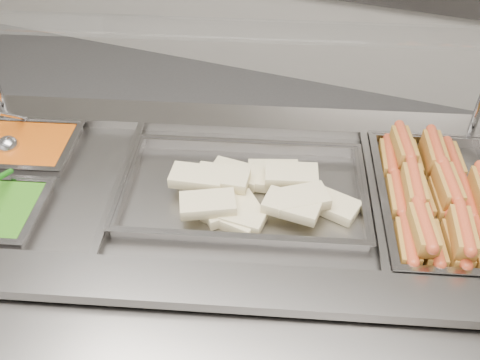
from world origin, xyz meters
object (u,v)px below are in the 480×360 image
(steam_counter, at_px, (226,282))
(pan_wraps, at_px, (243,193))
(ladle, at_px, (9,144))
(sneeze_guard, at_px, (228,33))
(pan_hotdogs, at_px, (440,207))

(steam_counter, xyz_separation_m, pan_wraps, (0.06, 0.02, 0.41))
(ladle, bearing_deg, sneeze_guard, 23.13)
(sneeze_guard, relative_size, pan_wraps, 2.18)
(ladle, bearing_deg, pan_hotdogs, 10.12)
(steam_counter, distance_m, pan_wraps, 0.41)
(steam_counter, relative_size, pan_wraps, 2.67)
(sneeze_guard, height_order, pan_wraps, sneeze_guard)
(sneeze_guard, bearing_deg, steam_counter, -74.18)
(sneeze_guard, height_order, ladle, sneeze_guard)
(sneeze_guard, distance_m, pan_hotdogs, 0.75)
(pan_hotdogs, distance_m, pan_wraps, 0.55)
(steam_counter, relative_size, pan_hotdogs, 3.27)
(sneeze_guard, distance_m, ladle, 0.75)
(pan_wraps, distance_m, ladle, 0.73)
(sneeze_guard, bearing_deg, ladle, -156.87)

